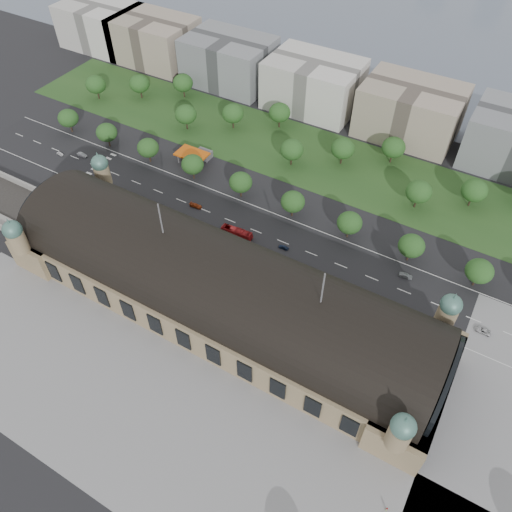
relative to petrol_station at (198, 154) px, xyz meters
The scene contains 50 objects.
ground 84.71m from the petrol_station, 50.45° to the right, with size 900.00×900.00×0.00m, color black.
station 84.98m from the petrol_station, 50.45° to the right, with size 150.00×48.40×44.30m.
plaza_south 126.63m from the petrol_station, 59.68° to the right, with size 190.00×48.00×0.12m, color gray.
road_slab 43.62m from the petrol_station, 38.82° to the right, with size 260.00×26.00×0.10m, color black.
grass_belt 47.86m from the petrol_station, 35.47° to the left, with size 300.00×45.00×0.10m, color #254A1D.
petrol_station is the anchor object (origin of this frame).
lake 238.90m from the petrol_station, 76.96° to the left, with size 700.00×320.00×0.08m, color slate.
office_0 134.70m from the petrol_station, 149.75° to the left, with size 45.00×32.00×24.00m, color silver.
office_1 102.26m from the petrol_station, 138.33° to the left, with size 45.00×32.00×24.00m, color tan.
office_2 73.13m from the petrol_station, 111.07° to the left, with size 45.00×32.00×24.00m, color gray.
office_3 72.38m from the petrol_station, 70.56° to the left, with size 45.00×32.00×24.00m, color silver.
office_4 100.64m from the petrol_station, 42.50° to the left, with size 45.00×32.00×24.00m, color tan.
tree_row_0 67.38m from the petrol_station, 169.47° to the right, with size 9.60×9.60×11.52m.
tree_row_1 44.08m from the petrol_station, 163.73° to the right, with size 9.60×9.60×11.52m.
tree_row_2 22.32m from the petrol_station, 145.83° to the right, with size 9.60×9.60×11.52m.
tree_row_3 14.35m from the petrol_station, 64.33° to the right, with size 9.60×9.60×11.52m.
tree_row_4 32.64m from the petrol_station, 22.33° to the right, with size 9.60×9.60×11.52m.
tree_row_5 55.47m from the petrol_station, 12.84° to the right, with size 9.60×9.60×11.52m.
tree_row_6 78.99m from the petrol_station, ahead, with size 9.60×9.60×11.52m.
tree_row_7 102.74m from the petrol_station, ahead, with size 9.60×9.60×11.52m.
tree_row_8 126.58m from the petrol_station, ahead, with size 9.60×9.60×11.52m.
tree_belt_0 78.30m from the petrol_station, 166.89° to the left, with size 10.40×10.40×12.48m.
tree_belt_1 64.57m from the petrol_station, 152.50° to the left, with size 10.40×10.40×12.48m.
tree_belt_2 56.72m from the petrol_station, 132.40° to the left, with size 10.40×10.40×12.48m.
tree_belt_3 26.54m from the petrol_station, 137.15° to the left, with size 10.40×10.40×12.48m.
tree_belt_4 30.15m from the petrol_station, 90.18° to the left, with size 10.40×10.40×12.48m.
tree_belt_5 46.08m from the petrol_station, 65.62° to the left, with size 10.40×10.40×12.48m.
tree_belt_6 42.15m from the petrol_station, 25.05° to the left, with size 10.40×10.40×12.48m.
tree_belt_7 64.40m from the petrol_station, 27.57° to the left, with size 10.40×10.40×12.48m.
tree_belt_8 86.76m from the petrol_station, 28.79° to the left, with size 10.40×10.40×12.48m.
tree_belt_9 96.68m from the petrol_station, 10.57° to the left, with size 10.40×10.40×12.48m.
tree_belt_10 117.83m from the petrol_station, 14.62° to the left, with size 10.40×10.40×12.48m.
traffic_car_0 64.24m from the petrol_station, 153.11° to the right, with size 1.50×3.74×1.27m, color silver.
traffic_car_1 53.75m from the petrol_station, 152.46° to the right, with size 1.73×4.95×1.63m, color gray.
traffic_car_2 39.35m from the petrol_station, 113.71° to the right, with size 2.55×5.54×1.54m, color black.
traffic_car_3 32.53m from the petrol_station, 57.62° to the right, with size 2.12×5.22×1.52m, color #913212.
traffic_car_4 66.82m from the petrol_station, 26.83° to the right, with size 1.59×3.95×1.35m, color #182643.
traffic_car_5 106.19m from the petrol_station, 11.30° to the right, with size 1.62×4.66×1.53m, color #53565A.
traffic_car_6 137.05m from the petrol_station, 13.02° to the right, with size 2.37×5.14×1.43m, color silver.
parked_car_0 40.36m from the petrol_station, 91.29° to the right, with size 1.55×4.46×1.47m, color black.
parked_car_1 45.04m from the petrol_station, 79.02° to the right, with size 2.32×5.04×1.40m, color maroon.
parked_car_2 43.12m from the petrol_station, 69.32° to the right, with size 1.95×4.80×1.39m, color #161E3F.
parked_car_3 44.44m from the petrol_station, 93.97° to the right, with size 1.82×4.51×1.54m, color #585C60.
parked_car_4 49.51m from the petrol_station, 61.86° to the right, with size 1.40×4.03×1.33m, color silver.
parked_car_5 47.10m from the petrol_station, 70.17° to the right, with size 2.72×5.91×1.64m, color gray.
parked_car_6 42.33m from the petrol_station, 76.06° to the right, with size 2.14×5.26×1.53m, color black.
bus_west 52.64m from the petrol_station, 39.23° to the right, with size 2.98×12.74×3.55m, color #B31C20.
bus_mid 80.49m from the petrol_station, 28.41° to the right, with size 2.78×11.89×3.31m, color silver.
bus_east 73.13m from the petrol_station, 31.57° to the right, with size 3.16×13.51×3.76m, color beige.
pedestrian_0 159.14m from the petrol_station, 38.12° to the right, with size 0.83×0.48×1.70m, color gray.
Camera 1 is at (62.24, -82.84, 136.21)m, focal length 35.00 mm.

